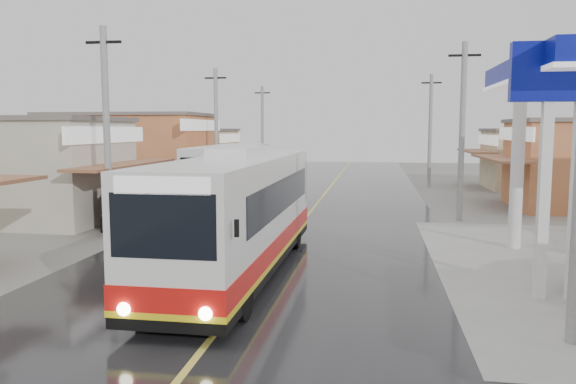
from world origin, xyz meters
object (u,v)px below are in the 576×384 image
Objects in this scene: second_bus at (230,174)px; cyclist at (135,241)px; tricycle_near at (126,204)px; coach_bus at (240,213)px.

second_bus reaches higher than cyclist.
cyclist is 0.75× the size of tricycle_near.
coach_bus is 6.14× the size of cyclist.
second_bus reaches higher than tricycle_near.
coach_bus is at bearing -75.62° from second_bus.
coach_bus is at bearing -67.46° from tricycle_near.
second_bus is (-3.82, 13.46, 0.00)m from coach_bus.
second_bus is at bearing 106.48° from coach_bus.
tricycle_near is at bearing -112.25° from second_bus.
cyclist is at bearing -90.67° from second_bus.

